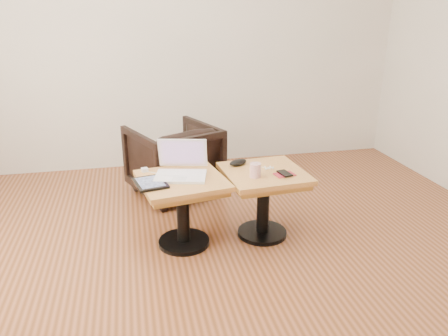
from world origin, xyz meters
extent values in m
cube|color=brown|center=(0.00, 0.00, 0.00)|extent=(4.50, 4.50, 0.01)
cube|color=beige|center=(0.00, 2.25, 1.35)|extent=(4.50, 0.02, 2.70)
cylinder|color=black|center=(-0.25, 0.52, 0.02)|extent=(0.36, 0.36, 0.03)
cylinder|color=black|center=(-0.25, 0.52, 0.25)|extent=(0.09, 0.09, 0.44)
cube|color=#9D5E21|center=(-0.25, 0.52, 0.45)|extent=(0.58, 0.58, 0.04)
cube|color=#A16B2A|center=(-0.25, 0.52, 0.48)|extent=(0.64, 0.64, 0.04)
cylinder|color=black|center=(0.34, 0.53, 0.02)|extent=(0.36, 0.36, 0.03)
cylinder|color=black|center=(0.34, 0.53, 0.25)|extent=(0.09, 0.09, 0.44)
cube|color=#9D5E21|center=(0.34, 0.53, 0.45)|extent=(0.54, 0.54, 0.04)
cube|color=#A16B2A|center=(0.34, 0.53, 0.48)|extent=(0.59, 0.59, 0.04)
cube|color=white|center=(-0.25, 0.53, 0.51)|extent=(0.38, 0.31, 0.02)
cube|color=silver|center=(-0.24, 0.57, 0.52)|extent=(0.30, 0.18, 0.00)
cube|color=silver|center=(-0.27, 0.47, 0.52)|extent=(0.10, 0.08, 0.00)
cube|color=white|center=(-0.22, 0.68, 0.63)|extent=(0.35, 0.15, 0.22)
cube|color=maroon|center=(-0.22, 0.68, 0.63)|extent=(0.30, 0.13, 0.18)
cube|color=black|center=(-0.46, 0.46, 0.51)|extent=(0.24, 0.28, 0.02)
cube|color=#191E38|center=(-0.46, 0.46, 0.52)|extent=(0.19, 0.23, 0.00)
cube|color=white|center=(-0.48, 0.70, 0.51)|extent=(0.05, 0.05, 0.03)
ellipsoid|color=black|center=(0.19, 0.69, 0.52)|extent=(0.16, 0.11, 0.05)
cylinder|color=#BE5861|center=(0.24, 0.44, 0.55)|extent=(0.09, 0.09, 0.10)
sphere|color=white|center=(0.38, 0.57, 0.51)|extent=(0.02, 0.02, 0.02)
sphere|color=white|center=(0.40, 0.59, 0.51)|extent=(0.02, 0.02, 0.02)
sphere|color=white|center=(0.36, 0.59, 0.51)|extent=(0.02, 0.02, 0.02)
sphere|color=white|center=(0.41, 0.56, 0.51)|extent=(0.02, 0.02, 0.02)
sphere|color=white|center=(0.35, 0.55, 0.51)|extent=(0.02, 0.02, 0.02)
cylinder|color=white|center=(0.38, 0.57, 0.50)|extent=(0.08, 0.05, 0.00)
cube|color=#A32730|center=(0.45, 0.43, 0.50)|extent=(0.15, 0.12, 0.01)
cube|color=black|center=(0.45, 0.43, 0.51)|extent=(0.09, 0.13, 0.01)
imported|color=black|center=(-0.21, 1.43, 0.31)|extent=(0.89, 0.90, 0.63)
camera|label=1|loc=(-0.55, -2.20, 1.58)|focal=35.00mm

